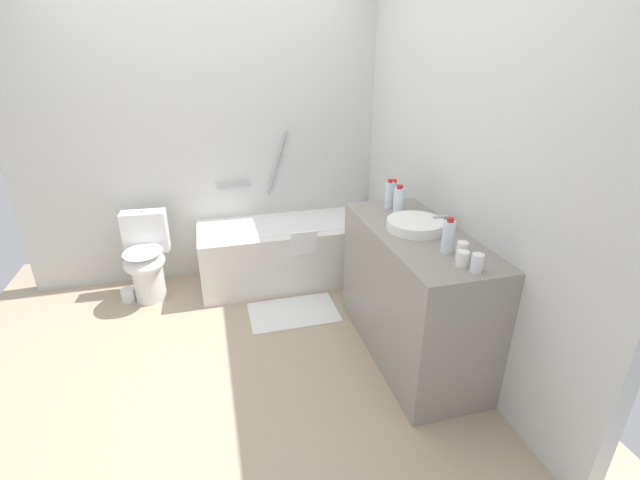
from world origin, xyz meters
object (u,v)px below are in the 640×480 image
(sink_faucet, at_px, (445,221))
(water_bottle_1, at_px, (394,193))
(water_bottle_2, at_px, (389,195))
(toilet, at_px, (146,259))
(bathtub, at_px, (290,250))
(drinking_glass_1, at_px, (463,259))
(water_bottle_3, at_px, (448,236))
(drinking_glass_2, at_px, (462,251))
(toilet_paper_roll, at_px, (128,295))
(water_bottle_0, at_px, (400,200))
(drinking_glass_0, at_px, (477,263))
(water_bottle_4, at_px, (399,202))
(sink_basin, at_px, (415,225))
(bath_mat, at_px, (293,312))

(sink_faucet, xyz_separation_m, water_bottle_1, (-0.14, 0.49, 0.05))
(water_bottle_1, bearing_deg, water_bottle_2, -133.55)
(toilet, bearing_deg, bathtub, 94.26)
(toilet, height_order, drinking_glass_1, drinking_glass_1)
(water_bottle_3, height_order, drinking_glass_2, water_bottle_3)
(water_bottle_1, distance_m, drinking_glass_1, 1.01)
(water_bottle_2, relative_size, toilet_paper_roll, 1.89)
(drinking_glass_1, distance_m, toilet_paper_roll, 2.74)
(bathtub, relative_size, water_bottle_1, 8.49)
(toilet, height_order, water_bottle_0, water_bottle_0)
(drinking_glass_0, bearing_deg, drinking_glass_2, 88.28)
(water_bottle_1, height_order, water_bottle_4, water_bottle_4)
(bathtub, bearing_deg, drinking_glass_0, -70.66)
(bathtub, xyz_separation_m, drinking_glass_0, (0.63, -1.79, 0.66))
(toilet, xyz_separation_m, drinking_glass_1, (1.80, -1.69, 0.58))
(water_bottle_0, xyz_separation_m, water_bottle_4, (-0.05, -0.08, 0.02))
(sink_basin, height_order, drinking_glass_2, drinking_glass_2)
(bath_mat, xyz_separation_m, toilet_paper_roll, (-1.30, 0.54, 0.05))
(water_bottle_1, relative_size, drinking_glass_1, 2.30)
(bathtub, height_order, sink_faucet, bathtub)
(water_bottle_3, relative_size, drinking_glass_2, 2.04)
(water_bottle_3, bearing_deg, drinking_glass_2, -74.84)
(drinking_glass_0, xyz_separation_m, drinking_glass_2, (0.00, 0.15, 0.00))
(water_bottle_3, xyz_separation_m, water_bottle_4, (-0.03, 0.60, 0.01))
(water_bottle_2, distance_m, water_bottle_4, 0.17)
(drinking_glass_0, height_order, drinking_glass_1, drinking_glass_0)
(water_bottle_1, bearing_deg, sink_basin, -97.70)
(sink_basin, distance_m, water_bottle_0, 0.34)
(water_bottle_3, xyz_separation_m, bath_mat, (-0.70, 0.95, -0.98))
(water_bottle_0, relative_size, water_bottle_2, 0.87)
(sink_basin, relative_size, drinking_glass_1, 4.44)
(water_bottle_0, bearing_deg, toilet_paper_roll, 158.15)
(water_bottle_3, xyz_separation_m, toilet_paper_roll, (-2.00, 1.49, -0.93))
(bathtub, xyz_separation_m, water_bottle_3, (0.60, -1.54, 0.70))
(water_bottle_1, bearing_deg, bath_mat, 170.93)
(bathtub, height_order, water_bottle_4, bathtub)
(water_bottle_0, height_order, drinking_glass_1, water_bottle_0)
(water_bottle_1, distance_m, drinking_glass_0, 1.09)
(sink_faucet, bearing_deg, drinking_glass_0, -105.20)
(water_bottle_1, distance_m, drinking_glass_2, 0.94)
(toilet_paper_roll, bearing_deg, sink_faucet, -27.70)
(water_bottle_4, bearing_deg, drinking_glass_2, -85.66)
(water_bottle_2, bearing_deg, water_bottle_3, -88.34)
(toilet, height_order, bath_mat, toilet)
(water_bottle_2, xyz_separation_m, drinking_glass_2, (0.05, -0.87, -0.05))
(drinking_glass_0, bearing_deg, sink_faucet, 74.80)
(water_bottle_4, distance_m, toilet_paper_roll, 2.36)
(water_bottle_0, xyz_separation_m, drinking_glass_1, (-0.03, -0.85, -0.04))
(water_bottle_3, relative_size, water_bottle_4, 0.94)
(sink_faucet, bearing_deg, sink_basin, -180.00)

